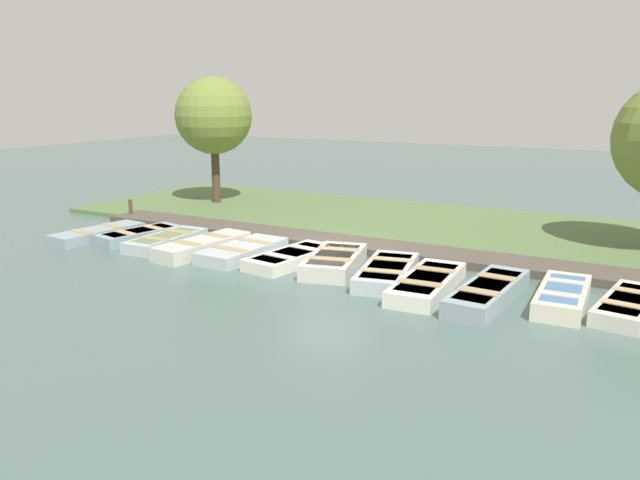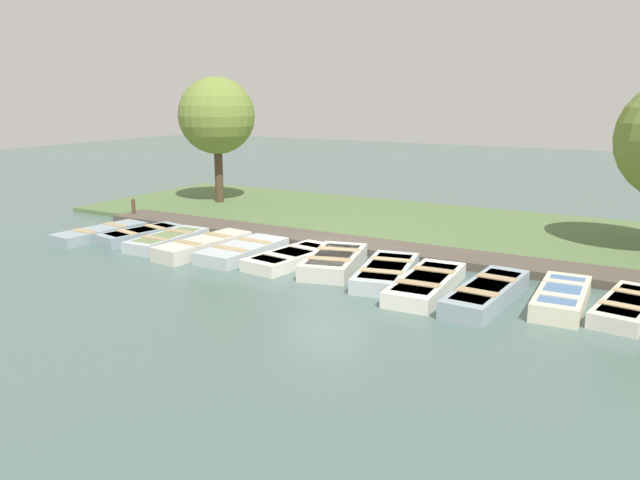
{
  "view_description": "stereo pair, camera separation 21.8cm",
  "coord_description": "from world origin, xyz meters",
  "px_view_note": "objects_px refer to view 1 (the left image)",
  "views": [
    {
      "loc": [
        15.44,
        8.23,
        4.6
      ],
      "look_at": [
        0.83,
        0.24,
        0.65
      ],
      "focal_mm": 35.0,
      "sensor_mm": 36.0,
      "label": 1
    },
    {
      "loc": [
        15.34,
        8.42,
        4.6
      ],
      "look_at": [
        0.83,
        0.24,
        0.65
      ],
      "focal_mm": 35.0,
      "sensor_mm": 36.0,
      "label": 2
    }
  ],
  "objects_px": {
    "rowboat_4": "(243,251)",
    "rowboat_7": "(387,272)",
    "rowboat_1": "(139,235)",
    "rowboat_5": "(292,257)",
    "rowboat_11": "(629,305)",
    "rowboat_9": "(488,292)",
    "rowboat_6": "(334,261)",
    "park_tree_far_left": "(214,116)",
    "rowboat_3": "(203,246)",
    "rowboat_10": "(563,296)",
    "rowboat_2": "(166,240)",
    "rowboat_8": "(427,283)",
    "mooring_post_near": "(131,209)",
    "rowboat_0": "(98,233)"
  },
  "relations": [
    {
      "from": "rowboat_4",
      "to": "rowboat_7",
      "type": "bearing_deg",
      "value": 91.91
    },
    {
      "from": "rowboat_1",
      "to": "rowboat_5",
      "type": "distance_m",
      "value": 5.67
    },
    {
      "from": "rowboat_5",
      "to": "rowboat_11",
      "type": "xyz_separation_m",
      "value": [
        -0.05,
        8.38,
        0.0
      ]
    },
    {
      "from": "rowboat_9",
      "to": "rowboat_11",
      "type": "height_order",
      "value": "rowboat_9"
    },
    {
      "from": "rowboat_4",
      "to": "rowboat_6",
      "type": "bearing_deg",
      "value": 95.17
    },
    {
      "from": "park_tree_far_left",
      "to": "rowboat_11",
      "type": "bearing_deg",
      "value": 68.64
    },
    {
      "from": "rowboat_3",
      "to": "rowboat_9",
      "type": "distance_m",
      "value": 8.43
    },
    {
      "from": "rowboat_10",
      "to": "rowboat_9",
      "type": "bearing_deg",
      "value": -72.34
    },
    {
      "from": "rowboat_6",
      "to": "rowboat_7",
      "type": "height_order",
      "value": "rowboat_6"
    },
    {
      "from": "rowboat_5",
      "to": "rowboat_9",
      "type": "xyz_separation_m",
      "value": [
        0.63,
        5.55,
        0.04
      ]
    },
    {
      "from": "rowboat_2",
      "to": "rowboat_4",
      "type": "xyz_separation_m",
      "value": [
        -0.04,
        2.84,
        0.01
      ]
    },
    {
      "from": "rowboat_8",
      "to": "mooring_post_near",
      "type": "xyz_separation_m",
      "value": [
        -2.9,
        -12.47,
        0.21
      ]
    },
    {
      "from": "rowboat_1",
      "to": "rowboat_11",
      "type": "relative_size",
      "value": 0.96
    },
    {
      "from": "rowboat_5",
      "to": "rowboat_6",
      "type": "height_order",
      "value": "rowboat_6"
    },
    {
      "from": "rowboat_1",
      "to": "rowboat_10",
      "type": "bearing_deg",
      "value": 101.44
    },
    {
      "from": "rowboat_3",
      "to": "mooring_post_near",
      "type": "distance_m",
      "value": 6.1
    },
    {
      "from": "rowboat_2",
      "to": "rowboat_5",
      "type": "distance_m",
      "value": 4.43
    },
    {
      "from": "rowboat_3",
      "to": "rowboat_8",
      "type": "relative_size",
      "value": 0.98
    },
    {
      "from": "rowboat_0",
      "to": "mooring_post_near",
      "type": "bearing_deg",
      "value": -148.3
    },
    {
      "from": "rowboat_3",
      "to": "rowboat_11",
      "type": "distance_m",
      "value": 11.26
    },
    {
      "from": "rowboat_3",
      "to": "rowboat_5",
      "type": "xyz_separation_m",
      "value": [
        -0.29,
        2.87,
        -0.05
      ]
    },
    {
      "from": "rowboat_9",
      "to": "mooring_post_near",
      "type": "bearing_deg",
      "value": -97.87
    },
    {
      "from": "rowboat_0",
      "to": "mooring_post_near",
      "type": "relative_size",
      "value": 3.97
    },
    {
      "from": "rowboat_0",
      "to": "rowboat_1",
      "type": "distance_m",
      "value": 1.45
    },
    {
      "from": "rowboat_3",
      "to": "rowboat_6",
      "type": "bearing_deg",
      "value": 101.0
    },
    {
      "from": "rowboat_3",
      "to": "rowboat_9",
      "type": "xyz_separation_m",
      "value": [
        0.34,
        8.42,
        -0.01
      ]
    },
    {
      "from": "rowboat_2",
      "to": "rowboat_9",
      "type": "relative_size",
      "value": 0.83
    },
    {
      "from": "rowboat_0",
      "to": "park_tree_far_left",
      "type": "xyz_separation_m",
      "value": [
        -6.64,
        -0.35,
        3.5
      ]
    },
    {
      "from": "rowboat_5",
      "to": "rowboat_8",
      "type": "bearing_deg",
      "value": 90.7
    },
    {
      "from": "rowboat_0",
      "to": "rowboat_1",
      "type": "xyz_separation_m",
      "value": [
        -0.41,
        1.38,
        0.01
      ]
    },
    {
      "from": "rowboat_4",
      "to": "rowboat_11",
      "type": "relative_size",
      "value": 1.01
    },
    {
      "from": "rowboat_7",
      "to": "rowboat_0",
      "type": "bearing_deg",
      "value": -99.46
    },
    {
      "from": "rowboat_2",
      "to": "rowboat_9",
      "type": "distance_m",
      "value": 10.0
    },
    {
      "from": "rowboat_8",
      "to": "rowboat_9",
      "type": "height_order",
      "value": "rowboat_9"
    },
    {
      "from": "rowboat_0",
      "to": "mooring_post_near",
      "type": "distance_m",
      "value": 3.07
    },
    {
      "from": "rowboat_4",
      "to": "rowboat_6",
      "type": "xyz_separation_m",
      "value": [
        -0.14,
        2.89,
        0.03
      ]
    },
    {
      "from": "rowboat_2",
      "to": "rowboat_3",
      "type": "distance_m",
      "value": 1.57
    },
    {
      "from": "rowboat_10",
      "to": "rowboat_11",
      "type": "relative_size",
      "value": 0.95
    },
    {
      "from": "rowboat_0",
      "to": "rowboat_7",
      "type": "bearing_deg",
      "value": 97.92
    },
    {
      "from": "rowboat_5",
      "to": "rowboat_7",
      "type": "distance_m",
      "value": 2.89
    },
    {
      "from": "rowboat_0",
      "to": "rowboat_2",
      "type": "height_order",
      "value": "rowboat_2"
    },
    {
      "from": "rowboat_4",
      "to": "rowboat_3",
      "type": "bearing_deg",
      "value": -78.44
    },
    {
      "from": "rowboat_2",
      "to": "park_tree_far_left",
      "type": "relative_size",
      "value": 0.54
    },
    {
      "from": "rowboat_10",
      "to": "rowboat_8",
      "type": "bearing_deg",
      "value": -82.97
    },
    {
      "from": "rowboat_3",
      "to": "rowboat_7",
      "type": "distance_m",
      "value": 5.76
    },
    {
      "from": "rowboat_4",
      "to": "rowboat_9",
      "type": "relative_size",
      "value": 0.86
    },
    {
      "from": "rowboat_2",
      "to": "rowboat_7",
      "type": "bearing_deg",
      "value": 88.31
    },
    {
      "from": "rowboat_8",
      "to": "rowboat_9",
      "type": "relative_size",
      "value": 0.96
    },
    {
      "from": "rowboat_0",
      "to": "rowboat_6",
      "type": "height_order",
      "value": "rowboat_6"
    },
    {
      "from": "rowboat_3",
      "to": "mooring_post_near",
      "type": "height_order",
      "value": "mooring_post_near"
    }
  ]
}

